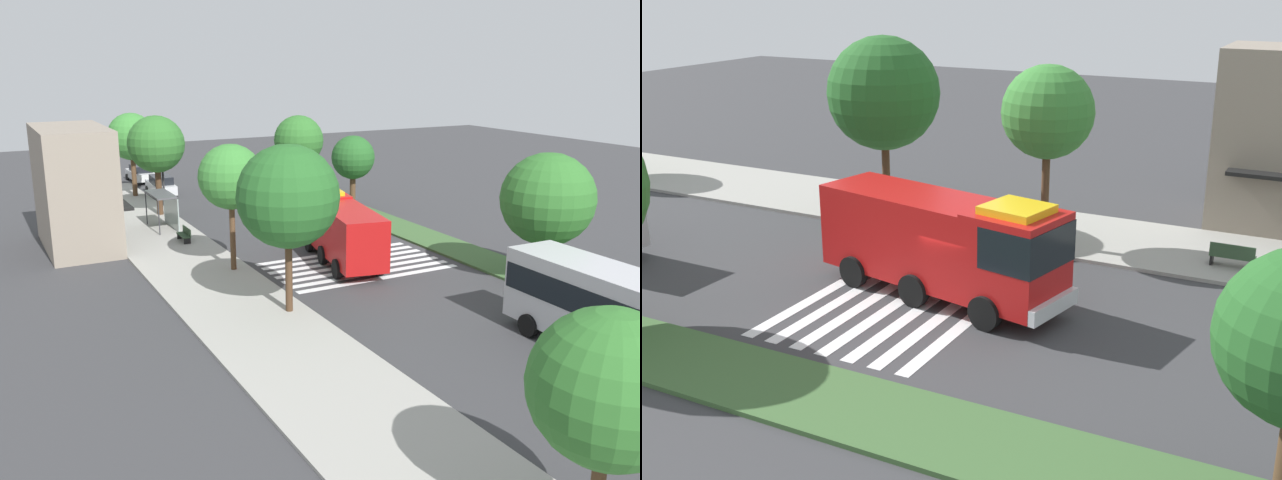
# 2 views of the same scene
# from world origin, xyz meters

# --- Properties ---
(ground_plane) EXTENTS (120.00, 120.00, 0.00)m
(ground_plane) POSITION_xyz_m (0.00, 0.00, 0.00)
(ground_plane) COLOR #38383A
(sidewalk) EXTENTS (60.00, 5.74, 0.14)m
(sidewalk) POSITION_xyz_m (0.00, 8.51, 0.07)
(sidewalk) COLOR #9E9B93
(sidewalk) RESTS_ON ground_plane
(median_strip) EXTENTS (60.00, 3.00, 0.14)m
(median_strip) POSITION_xyz_m (0.00, -7.14, 0.07)
(median_strip) COLOR #3D6033
(median_strip) RESTS_ON ground_plane
(crosswalk) EXTENTS (5.85, 10.14, 0.01)m
(crosswalk) POSITION_xyz_m (-2.13, 0.00, 0.01)
(crosswalk) COLOR silver
(crosswalk) RESTS_ON ground_plane
(fire_truck) EXTENTS (9.31, 4.20, 3.72)m
(fire_truck) POSITION_xyz_m (-0.85, 0.31, 2.00)
(fire_truck) COLOR #B71414
(fire_truck) RESTS_ON ground_plane
(parked_car_west) EXTENTS (4.75, 2.22, 1.74)m
(parked_car_west) POSITION_xyz_m (23.32, 4.44, 0.89)
(parked_car_west) COLOR silver
(parked_car_west) RESTS_ON ground_plane
(parked_car_mid) EXTENTS (4.52, 2.14, 1.66)m
(parked_car_mid) POSITION_xyz_m (30.68, 4.43, 0.85)
(parked_car_mid) COLOR silver
(parked_car_mid) RESTS_ON ground_plane
(transit_bus) EXTENTS (10.84, 2.92, 3.60)m
(transit_bus) POSITION_xyz_m (-18.25, -2.54, 2.13)
(transit_bus) COLOR #B2B2B7
(transit_bus) RESTS_ON ground_plane
(bus_stop_shelter) EXTENTS (3.50, 1.40, 2.46)m
(bus_stop_shelter) POSITION_xyz_m (11.13, 7.32, 1.89)
(bus_stop_shelter) COLOR #4C4C51
(bus_stop_shelter) RESTS_ON sidewalk
(bench_near_shelter) EXTENTS (1.60, 0.50, 0.90)m
(bench_near_shelter) POSITION_xyz_m (7.13, 7.29, 0.59)
(bench_near_shelter) COLOR #2D472D
(bench_near_shelter) RESTS_ON sidewalk
(street_lamp) EXTENTS (0.36, 0.36, 6.50)m
(street_lamp) POSITION_xyz_m (15.63, 6.24, 3.95)
(street_lamp) COLOR #2D2D30
(street_lamp) RESTS_ON sidewalk
(storefront_building) EXTENTS (8.16, 4.88, 7.54)m
(storefront_building) POSITION_xyz_m (9.34, 13.41, 3.77)
(storefront_building) COLOR gray
(storefront_building) RESTS_ON ground_plane
(sidewalk_tree_far_west) EXTENTS (3.85, 3.85, 5.99)m
(sidewalk_tree_far_west) POSITION_xyz_m (-24.77, 6.64, 4.19)
(sidewalk_tree_far_west) COLOR #47301E
(sidewalk_tree_far_west) RESTS_ON sidewalk
(sidewalk_tree_west) EXTENTS (4.71, 4.71, 7.80)m
(sidewalk_tree_west) POSITION_xyz_m (-7.22, 6.64, 5.58)
(sidewalk_tree_west) COLOR #47301E
(sidewalk_tree_west) RESTS_ON sidewalk
(sidewalk_tree_center) EXTENTS (3.55, 3.55, 7.00)m
(sidewalk_tree_center) POSITION_xyz_m (0.05, 6.64, 5.34)
(sidewalk_tree_center) COLOR #513823
(sidewalk_tree_center) RESTS_ON sidewalk
(sidewalk_tree_east) EXTENTS (4.18, 4.18, 7.37)m
(sidewalk_tree_east) POSITION_xyz_m (15.50, 6.64, 5.39)
(sidewalk_tree_east) COLOR #47301E
(sidewalk_tree_east) RESTS_ON sidewalk
(sidewalk_tree_far_east) EXTENTS (3.93, 3.93, 6.99)m
(sidewalk_tree_far_east) POSITION_xyz_m (23.54, 6.64, 5.13)
(sidewalk_tree_far_east) COLOR #513823
(sidewalk_tree_far_east) RESTS_ON sidewalk
(median_tree_far_west) EXTENTS (4.83, 4.83, 6.80)m
(median_tree_far_west) POSITION_xyz_m (-9.37, -7.14, 4.51)
(median_tree_far_west) COLOR #513823
(median_tree_far_west) RESTS_ON median_strip
(median_tree_west) EXTENTS (3.33, 3.33, 5.70)m
(median_tree_west) POSITION_xyz_m (10.40, -7.14, 4.13)
(median_tree_west) COLOR #513823
(median_tree_west) RESTS_ON median_strip
(median_tree_center) EXTENTS (4.39, 4.39, 6.53)m
(median_tree_center) POSITION_xyz_m (19.86, -7.14, 4.45)
(median_tree_center) COLOR #47301E
(median_tree_center) RESTS_ON median_strip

